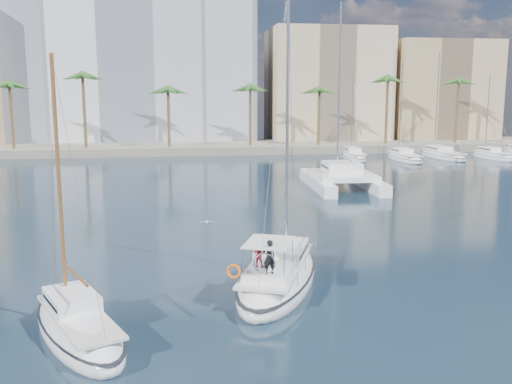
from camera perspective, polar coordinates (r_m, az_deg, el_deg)
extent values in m
plane|color=black|center=(30.77, 0.73, -7.38)|extent=(160.00, 160.00, 0.00)
cube|color=gray|center=(90.55, -5.17, 4.45)|extent=(120.00, 14.00, 1.20)
cube|color=white|center=(102.42, -12.53, 12.39)|extent=(42.00, 16.00, 28.00)
cube|color=beige|center=(102.52, 7.05, 10.31)|extent=(20.00, 14.00, 20.00)
cube|color=tan|center=(107.60, 17.81, 9.36)|extent=(18.00, 12.00, 18.00)
cylinder|color=brown|center=(86.24, -5.09, 7.28)|extent=(0.44, 0.44, 10.50)
sphere|color=#2E5E22|center=(86.16, -5.14, 10.77)|extent=(3.60, 3.60, 3.60)
cylinder|color=brown|center=(94.33, 16.18, 7.15)|extent=(0.44, 0.44, 10.50)
sphere|color=#2E5E22|center=(94.26, 16.34, 10.34)|extent=(3.60, 3.60, 3.60)
ellipsoid|color=white|center=(27.68, 2.23, -8.70)|extent=(6.70, 10.71, 2.12)
ellipsoid|color=black|center=(27.58, 2.23, -8.11)|extent=(6.76, 10.81, 0.18)
cube|color=silver|center=(27.25, 2.16, -7.23)|extent=(4.91, 7.99, 0.12)
cube|color=white|center=(28.26, 2.62, -5.84)|extent=(3.24, 3.90, 0.60)
cube|color=black|center=(28.25, 2.62, -5.80)|extent=(3.12, 3.55, 0.14)
cylinder|color=#B7BABF|center=(28.39, 3.15, 7.34)|extent=(0.15, 0.15, 13.41)
cylinder|color=#B7BABF|center=(27.11, 2.30, -3.90)|extent=(1.58, 3.89, 0.11)
cube|color=white|center=(25.33, 1.32, -7.99)|extent=(2.73, 3.08, 0.36)
cube|color=silver|center=(24.86, 1.29, -5.05)|extent=(2.73, 3.08, 0.04)
torus|color=silver|center=(24.22, 0.86, -7.18)|extent=(0.91, 0.39, 0.96)
torus|color=#E25A0B|center=(24.22, -2.26, -7.92)|extent=(0.66, 0.41, 0.64)
imported|color=black|center=(24.26, 1.33, -6.52)|extent=(0.61, 0.47, 1.49)
imported|color=maroon|center=(25.28, 0.30, -6.18)|extent=(0.74, 0.70, 1.20)
ellipsoid|color=white|center=(23.04, -17.30, -13.22)|extent=(5.45, 8.05, 1.82)
ellipsoid|color=black|center=(22.94, -17.34, -12.62)|extent=(5.51, 8.12, 0.18)
cube|color=silver|center=(22.65, -17.29, -11.75)|extent=(4.01, 6.00, 0.12)
cube|color=white|center=(23.33, -17.94, -10.19)|extent=(2.55, 2.98, 0.60)
cube|color=black|center=(23.33, -17.94, -10.14)|extent=(2.44, 2.72, 0.14)
cylinder|color=brown|center=(23.09, -19.11, 1.04)|extent=(0.15, 0.15, 9.57)
cylinder|color=brown|center=(22.34, -17.65, -7.83)|extent=(1.41, 2.88, 0.11)
cube|color=white|center=(55.70, 6.10, 0.97)|extent=(1.66, 12.23, 1.10)
cube|color=white|center=(56.91, 10.93, 1.04)|extent=(1.66, 12.23, 1.10)
cube|color=white|center=(55.56, 8.71, 1.68)|extent=(5.75, 6.91, 0.50)
cube|color=white|center=(56.05, 8.57, 2.47)|extent=(3.49, 3.78, 1.00)
cube|color=black|center=(56.05, 8.58, 2.52)|extent=(3.49, 3.30, 0.18)
cylinder|color=#B7BABF|center=(57.37, 8.31, 10.29)|extent=(0.18, 0.18, 16.25)
ellipsoid|color=silver|center=(36.94, -4.93, -3.02)|extent=(0.20, 0.37, 0.18)
sphere|color=silver|center=(37.10, -4.95, -2.93)|extent=(0.10, 0.10, 0.10)
cube|color=gray|center=(36.92, -5.35, -2.99)|extent=(0.43, 0.16, 0.10)
cube|color=gray|center=(36.94, -4.52, -2.96)|extent=(0.43, 0.16, 0.10)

